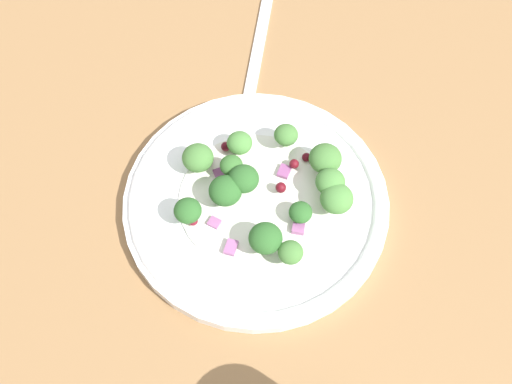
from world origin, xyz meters
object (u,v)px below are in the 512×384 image
object	(u,v)px
broccoli_floret_0	(227,190)
broccoli_floret_1	(300,213)
plate	(256,202)
fork	(254,71)
broccoli_floret_2	(240,143)

from	to	relation	value
broccoli_floret_0	broccoli_floret_1	world-z (taller)	broccoli_floret_0
plate	broccoli_floret_0	xyz separation A→B (cm)	(1.71, 1.85, 2.35)
fork	broccoli_floret_0	bearing A→B (deg)	128.02
fork	broccoli_floret_1	bearing A→B (deg)	149.30
plate	broccoli_floret_1	xyz separation A→B (cm)	(-4.14, -1.42, 1.74)
plate	broccoli_floret_2	size ratio (longest dim) A/B	10.05
broccoli_floret_0	broccoli_floret_2	bearing A→B (deg)	-54.79
broccoli_floret_1	broccoli_floret_2	size ratio (longest dim) A/B	0.87
broccoli_floret_1	plate	bearing A→B (deg)	18.94
broccoli_floret_1	fork	distance (cm)	18.39
broccoli_floret_2	fork	world-z (taller)	broccoli_floret_2
broccoli_floret_0	broccoli_floret_1	size ratio (longest dim) A/B	1.43
plate	broccoli_floret_2	xyz separation A→B (cm)	(4.74, -2.44, 1.93)
broccoli_floret_1	broccoli_floret_2	bearing A→B (deg)	-6.56
broccoli_floret_0	fork	xyz separation A→B (cm)	(9.84, -12.58, -2.96)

